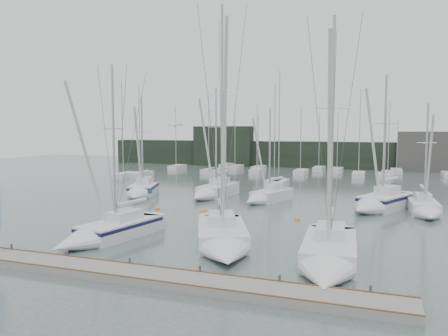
% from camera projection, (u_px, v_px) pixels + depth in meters
% --- Properties ---
extents(ground, '(160.00, 160.00, 0.00)m').
position_uv_depth(ground, '(196.00, 254.00, 26.04)').
color(ground, '#475753').
rests_on(ground, ground).
extents(dock, '(24.00, 2.00, 0.40)m').
position_uv_depth(dock, '(155.00, 277.00, 21.34)').
color(dock, slate).
rests_on(dock, ground).
extents(far_treeline, '(90.00, 4.00, 5.00)m').
position_uv_depth(far_treeline, '(324.00, 155.00, 83.91)').
color(far_treeline, black).
rests_on(far_treeline, ground).
extents(far_building_left, '(12.00, 3.00, 8.00)m').
position_uv_depth(far_building_left, '(223.00, 146.00, 88.66)').
color(far_building_left, black).
rests_on(far_building_left, ground).
extents(far_building_right, '(10.00, 3.00, 7.00)m').
position_uv_depth(far_building_right, '(428.00, 152.00, 75.87)').
color(far_building_right, '#44423F').
rests_on(far_building_right, ground).
extents(mast_forest, '(56.71, 27.95, 14.84)m').
position_uv_depth(mast_forest, '(311.00, 173.00, 69.23)').
color(mast_forest, silver).
rests_on(mast_forest, ground).
extents(sailboat_near_left, '(4.18, 9.23, 12.60)m').
position_uv_depth(sailboat_near_left, '(102.00, 234.00, 28.79)').
color(sailboat_near_left, silver).
rests_on(sailboat_near_left, ground).
extents(sailboat_near_center, '(6.58, 10.01, 16.24)m').
position_uv_depth(sailboat_near_center, '(224.00, 242.00, 26.67)').
color(sailboat_near_center, silver).
rests_on(sailboat_near_center, ground).
extents(sailboat_near_right, '(3.53, 10.25, 14.55)m').
position_uv_depth(sailboat_near_right, '(328.00, 260.00, 23.07)').
color(sailboat_near_right, silver).
rests_on(sailboat_near_right, ground).
extents(sailboat_mid_a, '(4.83, 7.91, 11.81)m').
position_uv_depth(sailboat_mid_a, '(141.00, 191.00, 47.79)').
color(sailboat_mid_a, silver).
rests_on(sailboat_mid_a, ground).
extents(sailboat_mid_b, '(3.42, 8.59, 12.74)m').
position_uv_depth(sailboat_mid_b, '(211.00, 192.00, 47.24)').
color(sailboat_mid_b, silver).
rests_on(sailboat_mid_b, ground).
extents(sailboat_mid_c, '(4.29, 7.08, 10.27)m').
position_uv_depth(sailboat_mid_c, '(264.00, 197.00, 44.22)').
color(sailboat_mid_c, silver).
rests_on(sailboat_mid_c, ground).
extents(sailboat_mid_d, '(6.11, 8.72, 13.25)m').
position_uv_depth(sailboat_mid_d, '(377.00, 204.00, 39.62)').
color(sailboat_mid_d, silver).
rests_on(sailboat_mid_d, ground).
extents(sailboat_mid_e, '(2.58, 6.93, 10.41)m').
position_uv_depth(sailboat_mid_e, '(426.00, 210.00, 37.35)').
color(sailboat_mid_e, silver).
rests_on(sailboat_mid_e, ground).
extents(buoy_a, '(0.58, 0.58, 0.58)m').
position_uv_depth(buoy_a, '(204.00, 212.00, 39.10)').
color(buoy_a, orange).
rests_on(buoy_a, ground).
extents(buoy_b, '(0.45, 0.45, 0.45)m').
position_uv_depth(buoy_b, '(298.00, 220.00, 35.79)').
color(buoy_b, orange).
rests_on(buoy_b, ground).
extents(buoy_c, '(0.47, 0.47, 0.47)m').
position_uv_depth(buoy_c, '(157.00, 210.00, 40.38)').
color(buoy_c, orange).
rests_on(buoy_c, ground).
extents(seagull, '(1.02, 0.48, 0.20)m').
position_uv_depth(seagull, '(175.00, 125.00, 27.45)').
color(seagull, white).
rests_on(seagull, ground).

